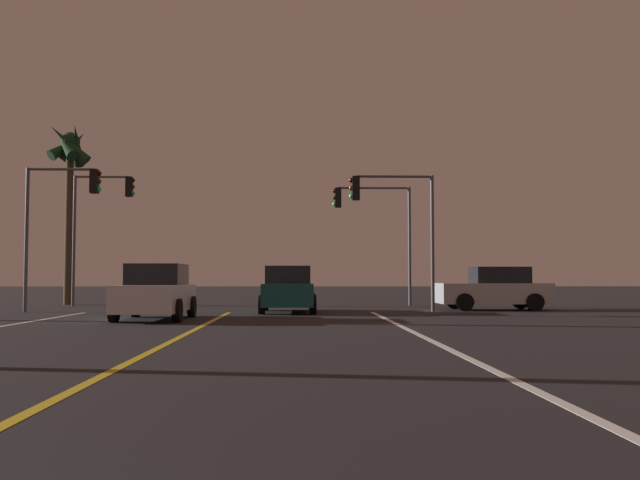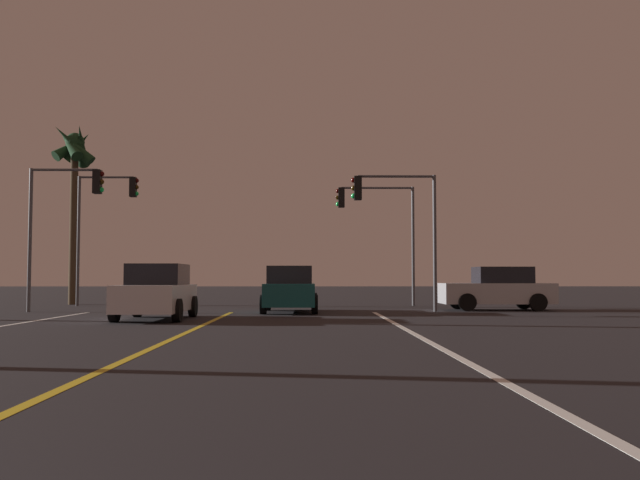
% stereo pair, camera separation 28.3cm
% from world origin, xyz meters
% --- Properties ---
extents(lane_edge_right, '(0.16, 31.03, 0.01)m').
position_xyz_m(lane_edge_right, '(5.25, 9.52, 0.00)').
color(lane_edge_right, silver).
rests_on(lane_edge_right, ground).
extents(lane_center_divider, '(0.16, 31.03, 0.01)m').
position_xyz_m(lane_center_divider, '(0.00, 9.52, 0.00)').
color(lane_center_divider, gold).
rests_on(lane_center_divider, ground).
extents(car_oncoming, '(2.02, 4.30, 1.70)m').
position_xyz_m(car_oncoming, '(-1.83, 20.83, 0.82)').
color(car_oncoming, black).
rests_on(car_oncoming, ground).
extents(car_ahead_far, '(2.02, 4.30, 1.70)m').
position_xyz_m(car_ahead_far, '(2.15, 25.09, 0.82)').
color(car_ahead_far, black).
rests_on(car_ahead_far, ground).
extents(car_crossing_side, '(4.30, 2.02, 1.70)m').
position_xyz_m(car_crossing_side, '(10.28, 26.66, 0.82)').
color(car_crossing_side, black).
rests_on(car_crossing_side, ground).
extents(traffic_light_near_right, '(3.23, 0.36, 5.16)m').
position_xyz_m(traffic_light_near_right, '(6.06, 25.53, 3.86)').
color(traffic_light_near_right, '#4C4C51').
rests_on(traffic_light_near_right, ground).
extents(traffic_light_near_left, '(2.80, 0.36, 5.38)m').
position_xyz_m(traffic_light_near_left, '(-6.30, 25.53, 3.99)').
color(traffic_light_near_left, '#4C4C51').
rests_on(traffic_light_near_left, ground).
extents(traffic_light_far_right, '(3.60, 0.36, 5.43)m').
position_xyz_m(traffic_light_far_right, '(5.90, 31.03, 4.06)').
color(traffic_light_far_right, '#4C4C51').
rests_on(traffic_light_far_right, ground).
extents(traffic_light_far_left, '(2.77, 0.36, 5.89)m').
position_xyz_m(traffic_light_far_left, '(-6.37, 31.03, 4.33)').
color(traffic_light_far_left, '#4C4C51').
rests_on(traffic_light_far_left, ground).
extents(palm_tree_left_far, '(2.17, 2.18, 8.66)m').
position_xyz_m(palm_tree_left_far, '(-8.40, 32.69, 6.89)').
color(palm_tree_left_far, '#473826').
rests_on(palm_tree_left_far, ground).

